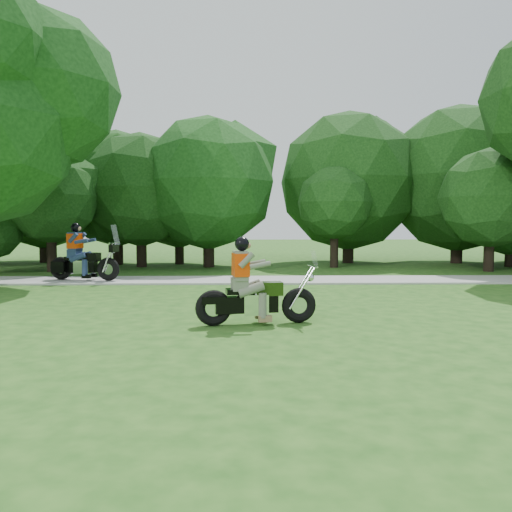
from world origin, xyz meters
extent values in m
plane|color=#1E4D16|center=(0.00, 0.00, 0.00)|extent=(100.00, 100.00, 0.00)
cube|color=#9B9B96|center=(0.00, 8.00, 0.03)|extent=(60.00, 2.20, 0.06)
cylinder|color=black|center=(-8.24, 14.78, 0.90)|extent=(0.47, 0.47, 1.80)
sphere|color=black|center=(-8.24, 14.78, 3.58)|extent=(5.49, 5.49, 5.49)
cylinder|color=black|center=(-10.06, 11.43, 0.90)|extent=(0.39, 0.39, 1.80)
sphere|color=black|center=(-10.06, 11.43, 3.05)|extent=(3.86, 3.86, 3.86)
cylinder|color=black|center=(9.64, 13.21, 0.49)|extent=(0.34, 0.34, 0.99)
sphere|color=#133E11|center=(9.64, 13.21, 1.89)|extent=(2.78, 2.78, 2.78)
cylinder|color=black|center=(2.88, 15.64, 0.90)|extent=(0.54, 0.54, 1.80)
sphere|color=black|center=(2.88, 15.64, 4.02)|extent=(6.83, 6.83, 6.83)
cylinder|color=black|center=(7.71, 11.13, 0.83)|extent=(0.40, 0.40, 1.66)
sphere|color=black|center=(7.71, 11.13, 2.99)|extent=(4.09, 4.09, 4.09)
cylinder|color=black|center=(-3.84, 13.31, 0.90)|extent=(0.50, 0.50, 1.80)
sphere|color=#133E11|center=(-3.84, 13.31, 3.73)|extent=(5.95, 5.95, 5.95)
cylinder|color=black|center=(-6.87, 13.54, 0.89)|extent=(0.46, 0.46, 1.79)
sphere|color=black|center=(-6.87, 13.54, 3.45)|extent=(5.10, 5.10, 5.10)
cylinder|color=black|center=(-5.37, 15.02, 0.78)|extent=(0.43, 0.43, 1.56)
sphere|color=black|center=(-5.37, 15.02, 3.07)|extent=(4.63, 4.63, 4.63)
cylinder|color=black|center=(-12.22, 16.14, 0.90)|extent=(0.53, 0.53, 1.80)
sphere|color=black|center=(-12.22, 16.14, 3.92)|extent=(6.54, 6.54, 6.54)
cylinder|color=black|center=(8.15, 15.29, 0.90)|extent=(0.56, 0.56, 1.80)
sphere|color=black|center=(8.15, 15.29, 4.12)|extent=(7.14, 7.14, 7.14)
cylinder|color=black|center=(1.72, 13.02, 0.90)|extent=(0.36, 0.36, 1.80)
sphere|color=black|center=(1.72, 13.02, 2.87)|extent=(3.30, 3.30, 3.30)
sphere|color=#133E11|center=(-8.74, 7.30, 6.20)|extent=(5.12, 5.12, 5.12)
torus|color=black|center=(-2.80, 0.57, 0.35)|extent=(0.72, 0.31, 0.70)
torus|color=black|center=(-1.13, 0.85, 0.35)|extent=(0.72, 0.31, 0.70)
cube|color=black|center=(-2.16, 0.67, 0.40)|extent=(1.24, 0.44, 0.32)
cube|color=silver|center=(-2.00, 0.70, 0.40)|extent=(0.53, 0.41, 0.40)
cube|color=black|center=(-1.73, 0.75, 0.70)|extent=(0.56, 0.38, 0.26)
cube|color=black|center=(-2.30, 0.65, 0.66)|extent=(0.56, 0.40, 0.10)
cylinder|color=silver|center=(-1.09, 0.86, 0.70)|extent=(0.54, 0.13, 0.83)
cylinder|color=silver|center=(-0.86, 0.89, 1.13)|extent=(0.14, 0.64, 0.04)
cube|color=#5E6350|center=(-2.30, 0.65, 0.80)|extent=(0.36, 0.42, 0.24)
cube|color=#5E6350|center=(-2.28, 0.65, 1.16)|extent=(0.33, 0.46, 0.56)
cube|color=#E93C04|center=(-2.28, 0.65, 1.18)|extent=(0.36, 0.50, 0.44)
sphere|color=black|center=(-2.25, 0.66, 1.57)|extent=(0.28, 0.28, 0.28)
torus|color=black|center=(-8.42, 7.96, 0.45)|extent=(0.81, 0.38, 0.78)
torus|color=black|center=(-6.73, 7.59, 0.45)|extent=(0.81, 0.38, 0.78)
cube|color=black|center=(-7.78, 7.82, 0.51)|extent=(1.27, 0.53, 0.36)
cube|color=silver|center=(-7.61, 7.78, 0.51)|extent=(0.60, 0.48, 0.45)
cube|color=black|center=(-7.34, 7.72, 0.84)|extent=(0.64, 0.45, 0.29)
cube|color=black|center=(-7.91, 7.85, 0.80)|extent=(0.64, 0.47, 0.11)
cylinder|color=silver|center=(-6.69, 7.58, 0.84)|extent=(0.44, 0.14, 1.00)
cylinder|color=silver|center=(-6.50, 7.54, 1.32)|extent=(0.19, 0.71, 0.04)
cube|color=black|center=(-8.42, 7.71, 0.51)|extent=(0.49, 0.23, 0.38)
cube|color=black|center=(-8.31, 8.19, 0.51)|extent=(0.49, 0.23, 0.38)
cube|color=navy|center=(-7.91, 7.85, 0.95)|extent=(0.42, 0.48, 0.27)
cube|color=navy|center=(-7.89, 7.84, 1.35)|extent=(0.38, 0.52, 0.62)
cube|color=#E93C04|center=(-7.89, 7.84, 1.37)|extent=(0.42, 0.57, 0.49)
sphere|color=black|center=(-7.86, 7.84, 1.82)|extent=(0.31, 0.31, 0.31)
camera|label=1|loc=(-2.17, -8.91, 1.98)|focal=35.00mm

